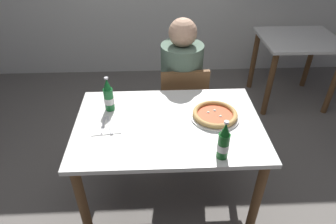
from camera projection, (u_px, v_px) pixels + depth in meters
ground_plane at (168, 198)px, 2.34m from camera, size 8.00×8.00×0.00m
dining_table_main at (168, 136)px, 1.97m from camera, size 1.20×0.80×0.75m
chair_behind_table at (182, 104)px, 2.56m from camera, size 0.43×0.43×0.85m
diner_seated at (181, 91)px, 2.54m from camera, size 0.34×0.34×1.21m
dining_table_background at (296, 52)px, 3.17m from camera, size 0.80×0.70×0.75m
pizza_margherita_near at (215, 115)px, 1.94m from camera, size 0.32×0.32×0.04m
beer_bottle_left at (109, 96)px, 1.97m from camera, size 0.07×0.07×0.25m
beer_bottle_center at (224, 142)px, 1.59m from camera, size 0.07×0.07×0.25m
napkin_with_cutlery at (107, 125)px, 1.88m from camera, size 0.20×0.20×0.01m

